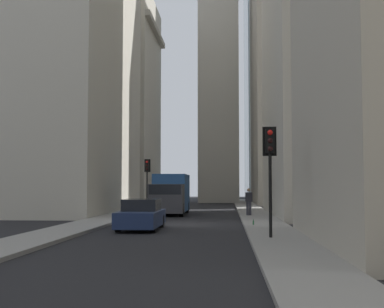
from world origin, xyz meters
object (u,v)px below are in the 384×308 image
(delivery_truck, at_px, (170,194))
(traffic_light_foreground, at_px, (270,155))
(traffic_light_midblock, at_px, (147,172))
(pedestrian, at_px, (249,200))
(discarded_bottle, at_px, (253,223))
(sedan_navy, at_px, (141,215))

(delivery_truck, height_order, traffic_light_foreground, traffic_light_foreground)
(traffic_light_midblock, height_order, pedestrian, traffic_light_midblock)
(traffic_light_foreground, relative_size, discarded_bottle, 15.26)
(delivery_truck, relative_size, traffic_light_foreground, 1.57)
(sedan_navy, xyz_separation_m, traffic_light_midblock, (19.98, 2.87, 2.55))
(traffic_light_midblock, bearing_deg, delivery_truck, -159.54)
(traffic_light_foreground, relative_size, traffic_light_midblock, 0.99)
(sedan_navy, distance_m, discarded_bottle, 5.49)
(sedan_navy, distance_m, pedestrian, 11.08)
(sedan_navy, distance_m, traffic_light_midblock, 20.34)
(delivery_truck, relative_size, sedan_navy, 1.50)
(sedan_navy, distance_m, traffic_light_foreground, 7.62)
(delivery_truck, xyz_separation_m, discarded_bottle, (-10.75, -5.26, -1.21))
(traffic_light_foreground, bearing_deg, discarded_bottle, 3.09)
(traffic_light_foreground, height_order, traffic_light_midblock, traffic_light_midblock)
(traffic_light_midblock, xyz_separation_m, pedestrian, (-10.31, -8.26, -2.13))
(discarded_bottle, bearing_deg, traffic_light_foreground, -176.91)
(traffic_light_foreground, xyz_separation_m, traffic_light_midblock, (24.51, 8.46, 0.04))
(delivery_truck, bearing_deg, pedestrian, -115.81)
(sedan_navy, relative_size, discarded_bottle, 15.93)
(sedan_navy, relative_size, traffic_light_midblock, 1.03)
(sedan_navy, height_order, traffic_light_midblock, traffic_light_midblock)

